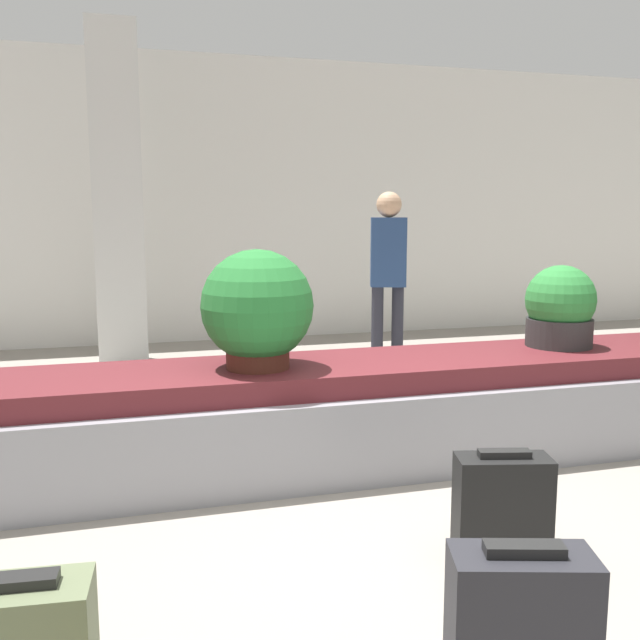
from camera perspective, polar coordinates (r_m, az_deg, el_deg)
name	(u,v)px	position (r m, az deg, el deg)	size (l,w,h in m)	color
ground_plane	(405,567)	(3.16, 6.79, -19.02)	(18.00, 18.00, 0.00)	gray
back_wall	(215,201)	(8.27, -8.38, 9.44)	(18.00, 0.06, 3.20)	silver
carousel	(320,416)	(4.19, 0.00, -7.66)	(7.74, 0.91, 0.61)	gray
pillar	(117,198)	(7.11, -15.91, 9.36)	(0.46, 0.46, 3.20)	silver
suitcase_0	(502,510)	(3.17, 14.36, -14.50)	(0.42, 0.27, 0.49)	black
potted_plant_0	(257,310)	(3.94, -5.05, 0.83)	(0.62, 0.62, 0.66)	#4C2319
potted_plant_2	(560,308)	(4.84, 18.66, 0.89)	(0.45, 0.45, 0.53)	#2D2D2D
traveler_0	(388,266)	(6.56, 5.48, 4.35)	(0.36, 0.27, 1.65)	#282833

